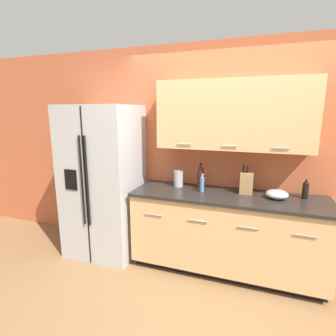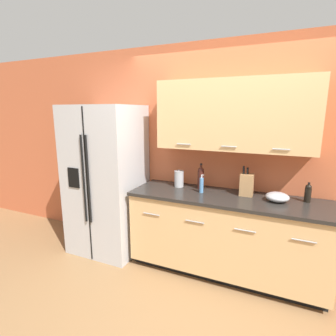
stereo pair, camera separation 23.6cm
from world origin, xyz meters
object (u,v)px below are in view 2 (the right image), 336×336
object	(u,v)px
wine_bottle	(201,178)
oil_bottle	(308,193)
soap_dispenser	(201,185)
knife_block	(247,185)
refrigerator	(107,180)
steel_canister	(179,179)
mixing_bowl	(277,197)

from	to	relation	value
wine_bottle	oil_bottle	distance (m)	1.12
wine_bottle	soap_dispenser	world-z (taller)	wine_bottle
wine_bottle	oil_bottle	bearing A→B (deg)	-0.05
knife_block	oil_bottle	distance (m)	0.60
refrigerator	knife_block	xyz separation A→B (m)	(1.73, 0.16, 0.10)
refrigerator	knife_block	size ratio (longest dim) A/B	5.74
refrigerator	steel_canister	world-z (taller)	refrigerator
refrigerator	mixing_bowl	world-z (taller)	refrigerator
oil_bottle	refrigerator	bearing A→B (deg)	-175.26
refrigerator	oil_bottle	world-z (taller)	refrigerator
oil_bottle	mixing_bowl	distance (m)	0.30
oil_bottle	steel_canister	world-z (taller)	steel_canister
refrigerator	mixing_bowl	size ratio (longest dim) A/B	8.28
refrigerator	soap_dispenser	xyz separation A→B (m)	(1.26, 0.06, 0.06)
wine_bottle	refrigerator	bearing A→B (deg)	-170.88
refrigerator	wine_bottle	size ratio (longest dim) A/B	6.18
refrigerator	oil_bottle	bearing A→B (deg)	4.74
steel_canister	mixing_bowl	world-z (taller)	steel_canister
oil_bottle	steel_canister	bearing A→B (deg)	-179.55
wine_bottle	mixing_bowl	distance (m)	0.85
soap_dispenser	oil_bottle	xyz separation A→B (m)	(1.07, 0.13, 0.01)
steel_canister	mixing_bowl	bearing A→B (deg)	-4.51
oil_bottle	steel_canister	xyz separation A→B (m)	(-1.39, -0.01, 0.00)
knife_block	soap_dispenser	xyz separation A→B (m)	(-0.48, -0.09, -0.04)
wine_bottle	steel_canister	xyz separation A→B (m)	(-0.27, -0.01, -0.04)
knife_block	steel_canister	bearing A→B (deg)	178.29
oil_bottle	steel_canister	distance (m)	1.39
steel_canister	soap_dispenser	bearing A→B (deg)	-20.25
mixing_bowl	steel_canister	bearing A→B (deg)	175.49
refrigerator	steel_canister	distance (m)	0.96
soap_dispenser	steel_canister	bearing A→B (deg)	159.75
soap_dispenser	steel_canister	distance (m)	0.34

